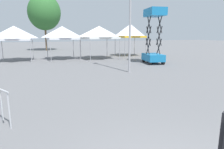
{
  "coord_description": "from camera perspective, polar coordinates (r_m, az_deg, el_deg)",
  "views": [
    {
      "loc": [
        -2.07,
        -2.16,
        2.57
      ],
      "look_at": [
        0.26,
        3.63,
        1.3
      ],
      "focal_mm": 31.88,
      "sensor_mm": 36.0,
      "label": 1
    }
  ],
  "objects": [
    {
      "name": "canopy_tent_behind_center",
      "position": [
        21.3,
        -26.26,
        10.59
      ],
      "size": [
        3.26,
        3.26,
        3.34
      ],
      "color": "#9E9EA3",
      "rests_on": "ground"
    },
    {
      "name": "canopy_tent_far_left",
      "position": [
        21.25,
        -14.07,
        11.51
      ],
      "size": [
        3.07,
        3.07,
        3.36
      ],
      "color": "#9E9EA3",
      "rests_on": "ground"
    },
    {
      "name": "canopy_tent_left_of_center",
      "position": [
        21.1,
        -3.68,
        11.95
      ],
      "size": [
        3.51,
        3.51,
        3.39
      ],
      "color": "#9E9EA3",
      "rests_on": "ground"
    },
    {
      "name": "canopy_tent_center",
      "position": [
        24.17,
        5.27,
        12.37
      ],
      "size": [
        2.89,
        2.89,
        3.75
      ],
      "color": "#9E9EA3",
      "rests_on": "ground"
    },
    {
      "name": "scissor_lift",
      "position": [
        18.11,
        11.78,
        7.51
      ],
      "size": [
        1.85,
        2.54,
        4.73
      ],
      "color": "black",
      "rests_on": "ground"
    },
    {
      "name": "tree_behind_tents_left",
      "position": [
        33.76,
        -18.84,
        16.5
      ],
      "size": [
        4.94,
        4.94,
        8.59
      ],
      "color": "brown",
      "rests_on": "ground"
    }
  ]
}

